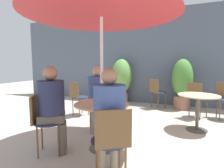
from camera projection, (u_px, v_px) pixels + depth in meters
name	position (u px, v px, depth m)	size (l,w,h in m)	color
ground_plane	(108.00, 146.00, 2.74)	(20.00, 20.00, 0.00)	#B2A899
storefront_wall	(149.00, 58.00, 5.67)	(10.00, 0.06, 3.00)	#4C5666
cafe_table_near	(102.00, 113.00, 2.61)	(0.82, 0.82, 0.70)	#514C47
cafe_table_far	(198.00, 103.00, 3.35)	(0.75, 0.75, 0.70)	#514C47
bistro_chair_0	(97.00, 103.00, 3.45)	(0.47, 0.48, 0.86)	#232847
bistro_chair_1	(42.00, 118.00, 2.47)	(0.48, 0.47, 0.86)	#232847
bistro_chair_2	(112.00, 138.00, 1.79)	(0.47, 0.48, 0.86)	#232847
bistro_chair_3	(156.00, 90.00, 5.05)	(0.48, 0.48, 0.86)	#232847
bistro_chair_5	(77.00, 95.00, 4.30)	(0.46, 0.47, 0.86)	#232847
bistro_chair_6	(196.00, 96.00, 4.11)	(0.48, 0.48, 0.86)	#232847
seated_person_0	(98.00, 93.00, 3.28)	(0.46, 0.47, 1.25)	gray
seated_person_1	(53.00, 102.00, 2.47)	(0.46, 0.45, 1.26)	brown
seated_person_2	(109.00, 114.00, 1.90)	(0.43, 0.44, 1.25)	gray
beer_glass_0	(99.00, 95.00, 2.82)	(0.06, 0.06, 0.18)	#DBC65B
beer_glass_1	(103.00, 102.00, 2.35)	(0.07, 0.07, 0.14)	#B28433
potted_plant_0	(122.00, 78.00, 5.74)	(0.67, 0.67, 1.45)	#93664C
potted_plant_1	(182.00, 82.00, 4.95)	(0.57, 0.57, 1.43)	#93664C
umbrella	(101.00, 7.00, 2.44)	(2.19, 2.19, 2.23)	silver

